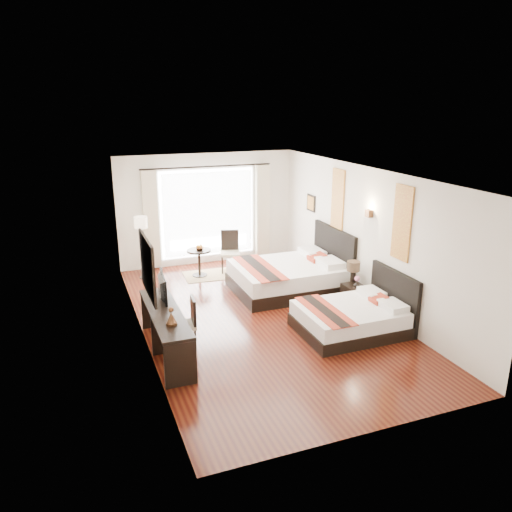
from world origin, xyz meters
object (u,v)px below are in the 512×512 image
object	(u,v)px
window_chair	(230,259)
desk_chair	(185,333)
table_lamp	(353,268)
vase	(357,282)
console_desk	(166,332)
floor_lamp	(141,227)
television	(159,287)
bed_near	(354,317)
bed_far	(291,276)
fruit_bowl	(200,249)
nightstand	(354,296)
side_table	(199,263)

from	to	relation	value
window_chair	desk_chair	bearing A→B (deg)	-12.15
table_lamp	desk_chair	bearing A→B (deg)	-169.89
vase	window_chair	world-z (taller)	window_chair
console_desk	desk_chair	distance (m)	0.36
console_desk	floor_lamp	bearing A→B (deg)	86.67
television	window_chair	size ratio (longest dim) A/B	0.76
table_lamp	vase	xyz separation A→B (m)	(-0.05, -0.24, -0.22)
table_lamp	desk_chair	size ratio (longest dim) A/B	0.47
vase	window_chair	distance (m)	3.52
bed_near	vase	size ratio (longest dim) A/B	14.30
table_lamp	bed_far	bearing A→B (deg)	126.69
bed_far	fruit_bowl	xyz separation A→B (m)	(-1.63, 1.61, 0.34)
floor_lamp	window_chair	xyz separation A→B (m)	(2.06, -0.26, -0.94)
bed_near	television	bearing A→B (deg)	164.42
vase	television	xyz separation A→B (m)	(-3.92, 0.05, 0.41)
bed_near	vase	world-z (taller)	bed_near
bed_far	nightstand	bearing A→B (deg)	-57.36
nightstand	fruit_bowl	bearing A→B (deg)	130.25
bed_far	television	distance (m)	3.45
floor_lamp	vase	bearing A→B (deg)	-42.13
bed_far	side_table	bearing A→B (deg)	135.34
floor_lamp	side_table	distance (m)	1.60
table_lamp	television	distance (m)	3.98
table_lamp	window_chair	bearing A→B (deg)	120.81
bed_far	vase	size ratio (longest dim) A/B	17.76
bed_far	floor_lamp	distance (m)	3.62
table_lamp	fruit_bowl	world-z (taller)	table_lamp
bed_near	table_lamp	size ratio (longest dim) A/B	4.49
fruit_bowl	vase	bearing A→B (deg)	-51.00
television	side_table	distance (m)	3.38
floor_lamp	television	bearing A→B (deg)	-93.53
desk_chair	fruit_bowl	xyz separation A→B (m)	(1.17, 3.42, 0.41)
desk_chair	bed_near	bearing A→B (deg)	176.65
window_chair	bed_near	bearing A→B (deg)	31.96
bed_far	table_lamp	bearing A→B (deg)	-53.31
nightstand	vase	distance (m)	0.36
vase	floor_lamp	xyz separation A→B (m)	(-3.71, 3.36, 0.68)
floor_lamp	side_table	bearing A→B (deg)	-14.92
bed_near	television	distance (m)	3.53
bed_far	vase	distance (m)	1.63
side_table	window_chair	bearing A→B (deg)	5.70
vase	floor_lamp	world-z (taller)	floor_lamp
vase	side_table	bearing A→B (deg)	129.05
vase	bed_near	bearing A→B (deg)	-123.77
bed_near	fruit_bowl	size ratio (longest dim) A/B	8.96
table_lamp	side_table	world-z (taller)	table_lamp
table_lamp	bed_near	bearing A→B (deg)	-119.66
bed_far	desk_chair	world-z (taller)	bed_far
vase	window_chair	bearing A→B (deg)	118.05
table_lamp	television	size ratio (longest dim) A/B	0.55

